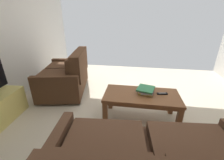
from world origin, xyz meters
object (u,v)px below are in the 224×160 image
at_px(book_stack, 146,90).
at_px(coffee_table, 141,98).
at_px(loveseat_near, 67,76).
at_px(tv_remote, 162,94).

bearing_deg(book_stack, coffee_table, 47.98).
relative_size(loveseat_near, book_stack, 4.36).
distance_m(coffee_table, tv_remote, 0.33).
bearing_deg(loveseat_near, coffee_table, 154.46).
distance_m(coffee_table, book_stack, 0.15).
bearing_deg(coffee_table, book_stack, -132.02).
distance_m(book_stack, tv_remote, 0.25).
height_order(coffee_table, book_stack, book_stack).
bearing_deg(tv_remote, book_stack, -4.27).
height_order(book_stack, tv_remote, book_stack).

